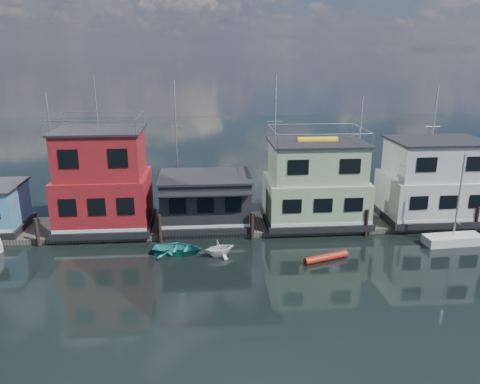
{
  "coord_description": "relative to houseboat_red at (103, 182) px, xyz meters",
  "views": [
    {
      "loc": [
        -0.59,
        -24.1,
        14.07
      ],
      "look_at": [
        2.31,
        12.0,
        3.0
      ],
      "focal_mm": 35.0,
      "sensor_mm": 36.0,
      "label": 1
    }
  ],
  "objects": [
    {
      "name": "dock",
      "position": [
        8.5,
        0.0,
        -3.9
      ],
      "size": [
        48.0,
        5.0,
        0.4
      ],
      "primitive_type": "cube",
      "color": "#595147",
      "rests_on": "ground"
    },
    {
      "name": "ground",
      "position": [
        8.5,
        -12.0,
        -4.1
      ],
      "size": [
        160.0,
        160.0,
        0.0
      ],
      "primitive_type": "plane",
      "color": "black",
      "rests_on": "ground"
    },
    {
      "name": "houseboat_red",
      "position": [
        0.0,
        0.0,
        0.0
      ],
      "size": [
        7.4,
        5.9,
        11.86
      ],
      "color": "black",
      "rests_on": "dock"
    },
    {
      "name": "houseboat_dark",
      "position": [
        8.0,
        -0.02,
        -1.69
      ],
      "size": [
        7.4,
        6.1,
        4.06
      ],
      "color": "black",
      "rests_on": "dock"
    },
    {
      "name": "dinghy_teal",
      "position": [
        5.91,
        -4.99,
        -3.74
      ],
      "size": [
        3.91,
        3.08,
        0.73
      ],
      "primitive_type": "imported",
      "rotation": [
        0.0,
        0.0,
        1.41
      ],
      "color": "teal",
      "rests_on": "ground"
    },
    {
      "name": "pilings",
      "position": [
        8.17,
        -2.8,
        -3.0
      ],
      "size": [
        42.28,
        0.28,
        2.2
      ],
      "color": "#2D2116",
      "rests_on": "ground"
    },
    {
      "name": "day_sailer",
      "position": [
        26.52,
        -4.87,
        -3.69
      ],
      "size": [
        4.47,
        1.79,
        6.89
      ],
      "rotation": [
        0.0,
        0.0,
        0.08
      ],
      "color": "silver",
      "rests_on": "ground"
    },
    {
      "name": "houseboat_white",
      "position": [
        27.0,
        0.0,
        -0.57
      ],
      "size": [
        8.4,
        5.9,
        6.66
      ],
      "color": "black",
      "rests_on": "dock"
    },
    {
      "name": "background_masts",
      "position": [
        13.26,
        6.0,
        1.45
      ],
      "size": [
        36.4,
        0.16,
        12.0
      ],
      "color": "silver",
      "rests_on": "ground"
    },
    {
      "name": "red_kayak",
      "position": [
        16.25,
        -6.99,
        -3.86
      ],
      "size": [
        3.35,
        1.58,
        0.49
      ],
      "primitive_type": "cylinder",
      "rotation": [
        0.0,
        1.57,
        0.34
      ],
      "color": "#B22113",
      "rests_on": "ground"
    },
    {
      "name": "dinghy_white",
      "position": [
        8.89,
        -5.57,
        -3.5
      ],
      "size": [
        2.8,
        2.6,
        1.2
      ],
      "primitive_type": "imported",
      "rotation": [
        0.0,
        0.0,
        1.9
      ],
      "color": "white",
      "rests_on": "ground"
    },
    {
      "name": "houseboat_green",
      "position": [
        17.0,
        0.0,
        -0.55
      ],
      "size": [
        8.4,
        5.9,
        7.03
      ],
      "color": "black",
      "rests_on": "dock"
    }
  ]
}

